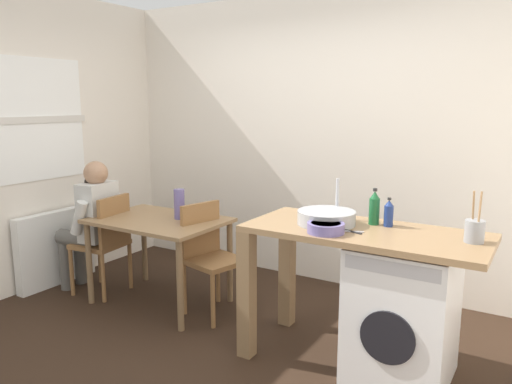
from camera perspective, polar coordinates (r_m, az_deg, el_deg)
name	(u,v)px	position (r m, az deg, el deg)	size (l,w,h in m)	color
ground_plane	(209,351)	(3.65, -5.41, -17.74)	(5.46, 5.46, 0.00)	black
wall_back	(318,140)	(4.74, 7.13, 5.91)	(4.60, 0.10, 2.70)	silver
wall_window_side	(8,143)	(4.85, -26.57, 5.01)	(0.12, 3.80, 2.70)	silver
radiator	(56,248)	(5.08, -22.03, -5.97)	(0.10, 0.80, 0.70)	white
dining_table	(159,230)	(4.28, -11.12, -4.31)	(1.10, 0.76, 0.74)	olive
chair_person_seat	(106,239)	(4.63, -16.84, -5.16)	(0.44, 0.44, 0.90)	olive
chair_opposite	(209,252)	(4.07, -5.40, -6.90)	(0.48, 0.48, 0.90)	olive
seated_person	(91,219)	(4.70, -18.42, -2.98)	(0.52, 0.53, 1.20)	#595651
kitchen_counter	(333,249)	(3.32, 8.82, -6.45)	(1.50, 0.68, 0.92)	olive
washing_machine	(402,312)	(3.29, 16.45, -13.06)	(0.60, 0.61, 0.86)	white
sink_basin	(326,218)	(3.29, 8.09, -2.93)	(0.38, 0.38, 0.09)	#9EA0A5
tap	(337,199)	(3.43, 9.33, -0.78)	(0.02, 0.02, 0.28)	#B2B2B7
bottle_tall_green	(374,208)	(3.33, 13.44, -1.82)	(0.07, 0.07, 0.24)	#19592D
bottle_squat_brown	(389,213)	(3.30, 15.00, -2.39)	(0.06, 0.06, 0.19)	navy
mixing_bowl	(326,227)	(3.08, 8.02, -4.03)	(0.23, 0.23, 0.06)	slate
utensil_crock	(475,231)	(3.10, 23.82, -4.08)	(0.11, 0.11, 0.30)	gray
vase	(179,204)	(4.21, -8.80, -1.38)	(0.09, 0.09, 0.25)	slate
scissors	(351,231)	(3.13, 10.91, -4.47)	(0.15, 0.06, 0.01)	#B2B2B7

